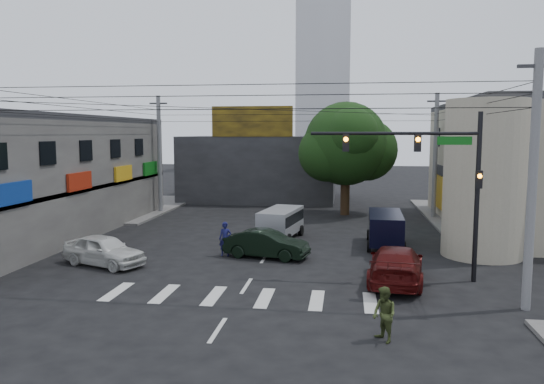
% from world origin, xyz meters
% --- Properties ---
extents(ground, '(160.00, 160.00, 0.00)m').
position_xyz_m(ground, '(0.00, 0.00, 0.00)').
color(ground, black).
rests_on(ground, ground).
extents(sidewalk_far_left, '(16.00, 16.00, 0.15)m').
position_xyz_m(sidewalk_far_left, '(-18.00, 18.00, 0.07)').
color(sidewalk_far_left, '#514F4C').
rests_on(sidewalk_far_left, ground).
extents(sidewalk_far_right, '(16.00, 16.00, 0.15)m').
position_xyz_m(sidewalk_far_right, '(18.00, 18.00, 0.07)').
color(sidewalk_far_right, '#514F4C').
rests_on(sidewalk_far_right, ground).
extents(corner_column, '(4.00, 4.00, 8.00)m').
position_xyz_m(corner_column, '(11.00, 4.00, 4.00)').
color(corner_column, gray).
rests_on(corner_column, ground).
extents(building_far, '(14.00, 10.00, 6.00)m').
position_xyz_m(building_far, '(-4.00, 26.00, 3.00)').
color(building_far, '#232326').
rests_on(building_far, ground).
extents(billboard, '(7.00, 0.30, 2.60)m').
position_xyz_m(billboard, '(-4.00, 21.10, 7.30)').
color(billboard, olive).
rests_on(billboard, building_far).
extents(tower_distant, '(9.00, 9.00, 44.00)m').
position_xyz_m(tower_distant, '(0.00, 70.00, 22.00)').
color(tower_distant, silver).
rests_on(tower_distant, ground).
extents(street_tree, '(6.40, 6.40, 8.70)m').
position_xyz_m(street_tree, '(4.00, 17.00, 5.47)').
color(street_tree, black).
rests_on(street_tree, ground).
extents(traffic_gantry, '(7.10, 0.35, 7.20)m').
position_xyz_m(traffic_gantry, '(7.82, -1.00, 4.83)').
color(traffic_gantry, black).
rests_on(traffic_gantry, ground).
extents(utility_pole_near_right, '(0.32, 0.32, 9.20)m').
position_xyz_m(utility_pole_near_right, '(10.50, -4.50, 4.60)').
color(utility_pole_near_right, '#59595B').
rests_on(utility_pole_near_right, ground).
extents(utility_pole_far_left, '(0.32, 0.32, 9.20)m').
position_xyz_m(utility_pole_far_left, '(-10.50, 16.00, 4.60)').
color(utility_pole_far_left, '#59595B').
rests_on(utility_pole_far_left, ground).
extents(utility_pole_far_right, '(0.32, 0.32, 9.20)m').
position_xyz_m(utility_pole_far_right, '(10.50, 16.00, 4.60)').
color(utility_pole_far_right, '#59595B').
rests_on(utility_pole_far_right, ground).
extents(dark_sedan, '(3.26, 4.91, 1.41)m').
position_xyz_m(dark_sedan, '(0.08, 2.11, 0.71)').
color(dark_sedan, black).
rests_on(dark_sedan, ground).
extents(white_compact, '(4.73, 5.53, 1.47)m').
position_xyz_m(white_compact, '(-7.40, -0.53, 0.74)').
color(white_compact, silver).
rests_on(white_compact, ground).
extents(maroon_sedan, '(3.45, 5.92, 1.57)m').
position_xyz_m(maroon_sedan, '(6.18, -1.61, 0.78)').
color(maroon_sedan, '#400909').
rests_on(maroon_sedan, ground).
extents(silver_minivan, '(4.77, 3.13, 1.80)m').
position_xyz_m(silver_minivan, '(0.22, 6.93, 0.90)').
color(silver_minivan, '#A2A3A9').
rests_on(silver_minivan, ground).
extents(navy_van, '(4.81, 2.11, 1.87)m').
position_xyz_m(navy_van, '(6.26, 5.65, 0.94)').
color(navy_van, black).
rests_on(navy_van, ground).
extents(traffic_officer, '(0.66, 0.45, 1.77)m').
position_xyz_m(traffic_officer, '(-2.08, 2.18, 0.89)').
color(traffic_officer, '#11123E').
rests_on(traffic_officer, ground).
extents(pedestrian_olive, '(1.40, 1.39, 1.69)m').
position_xyz_m(pedestrian_olive, '(5.23, -8.21, 0.85)').
color(pedestrian_olive, '#36411E').
rests_on(pedestrian_olive, ground).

